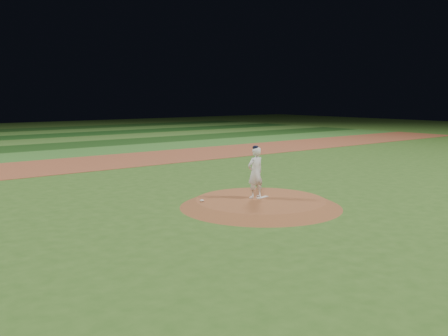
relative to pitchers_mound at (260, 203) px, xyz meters
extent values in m
plane|color=#335D1E|center=(0.00, 0.00, -0.12)|extent=(120.00, 120.00, 0.00)
cube|color=brown|center=(0.00, 14.00, -0.12)|extent=(70.00, 6.00, 0.02)
cube|color=#357129|center=(0.00, 19.50, -0.12)|extent=(70.00, 5.00, 0.02)
cube|color=#183F14|center=(0.00, 24.50, -0.12)|extent=(70.00, 5.00, 0.02)
cube|color=#3E6F28|center=(0.00, 29.50, -0.12)|extent=(70.00, 5.00, 0.02)
cone|color=brown|center=(0.00, 0.00, 0.00)|extent=(5.50, 5.50, 0.25)
cube|color=silver|center=(0.24, 0.17, 0.14)|extent=(0.54, 0.21, 0.03)
ellipsoid|color=white|center=(-1.78, 0.94, 0.16)|extent=(0.14, 0.14, 0.07)
imported|color=white|center=(0.03, 0.31, 1.01)|extent=(0.65, 0.43, 1.76)
ellipsoid|color=black|center=(0.03, 0.31, 1.87)|extent=(0.22, 0.22, 0.15)
camera|label=1|loc=(-11.31, -12.25, 3.63)|focal=40.00mm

